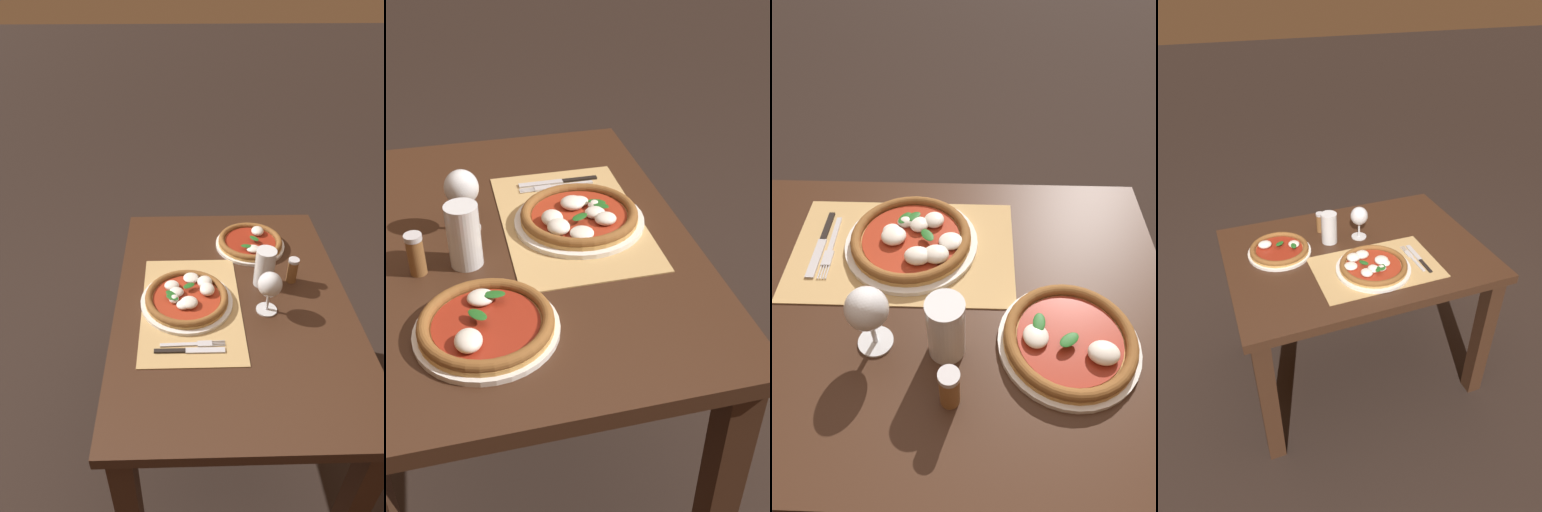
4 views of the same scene
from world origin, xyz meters
The scene contains 10 objects.
ground_plane centered at (0.00, 0.00, 0.00)m, with size 24.00×24.00×0.00m, color black.
dining_table centered at (0.00, 0.00, 0.62)m, with size 1.13×0.81×0.74m.
paper_placemat centered at (0.04, -0.15, 0.74)m, with size 0.52×0.33×0.00m, color tan.
pizza_near centered at (0.01, -0.16, 0.76)m, with size 0.31×0.31×0.05m.
pizza_far centered at (-0.32, 0.10, 0.76)m, with size 0.28×0.28×0.05m.
wine_glass centered at (0.06, 0.11, 0.85)m, with size 0.08×0.08×0.16m.
pint_glass centered at (-0.08, 0.12, 0.81)m, with size 0.07×0.07×0.15m.
fork centered at (0.21, -0.14, 0.75)m, with size 0.02×0.20×0.00m.
knife centered at (0.23, -0.15, 0.75)m, with size 0.02×0.22×0.01m.
pepper_shaker centered at (-0.10, 0.22, 0.79)m, with size 0.04×0.04×0.10m.
Camera 1 is at (1.11, -0.17, 1.74)m, focal length 30.00 mm.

